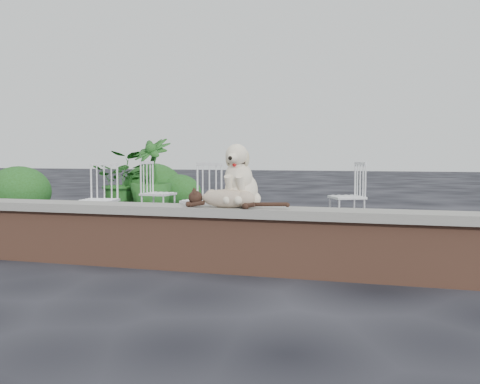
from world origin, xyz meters
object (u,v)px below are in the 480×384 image
(potted_plant_b, at_px, (151,176))
(cat, at_px, (228,197))
(chair_e, at_px, (158,193))
(dog, at_px, (241,175))
(potted_plant_a, at_px, (123,181))
(chair_a, at_px, (99,199))
(chair_b, at_px, (202,200))
(chair_d, at_px, (347,196))

(potted_plant_b, bearing_deg, cat, -56.97)
(cat, bearing_deg, potted_plant_b, 127.50)
(chair_e, bearing_deg, dog, -139.28)
(chair_e, bearing_deg, cat, -141.75)
(cat, distance_m, potted_plant_a, 5.65)
(chair_a, xyz_separation_m, chair_b, (1.30, 0.31, 0.00))
(cat, relative_size, chair_e, 1.15)
(chair_b, bearing_deg, potted_plant_b, 138.45)
(chair_d, bearing_deg, chair_e, -113.02)
(chair_a, distance_m, chair_d, 3.35)
(cat, relative_size, potted_plant_b, 0.81)
(cat, distance_m, chair_e, 3.58)
(dog, xyz_separation_m, potted_plant_a, (-3.52, 4.33, -0.31))
(potted_plant_b, bearing_deg, chair_a, -79.12)
(chair_a, bearing_deg, chair_e, 71.15)
(potted_plant_a, bearing_deg, potted_plant_b, -19.51)
(chair_a, xyz_separation_m, potted_plant_a, (-1.19, 2.83, 0.08))
(chair_b, relative_size, potted_plant_a, 0.85)
(chair_e, distance_m, chair_a, 1.32)
(chair_d, relative_size, chair_b, 1.00)
(cat, bearing_deg, chair_e, 128.96)
(chair_e, height_order, chair_b, same)
(dog, bearing_deg, chair_a, 151.83)
(dog, relative_size, chair_b, 0.60)
(dog, height_order, cat, dog)
(dog, bearing_deg, chair_e, 131.43)
(chair_b, height_order, potted_plant_a, potted_plant_a)
(chair_a, height_order, potted_plant_b, potted_plant_b)
(chair_e, xyz_separation_m, potted_plant_b, (-0.73, 1.29, 0.19))
(chair_d, bearing_deg, cat, -40.05)
(chair_e, xyz_separation_m, potted_plant_a, (-1.42, 1.54, 0.08))
(cat, distance_m, potted_plant_b, 5.05)
(chair_a, relative_size, potted_plant_a, 0.85)
(chair_d, distance_m, potted_plant_a, 4.42)
(chair_a, xyz_separation_m, potted_plant_b, (-0.50, 2.59, 0.19))
(dog, bearing_deg, potted_plant_a, 133.59)
(cat, bearing_deg, dog, 66.39)
(chair_d, relative_size, potted_plant_b, 0.71)
(potted_plant_b, bearing_deg, chair_e, -60.48)
(potted_plant_b, bearing_deg, chair_d, -17.90)
(dog, height_order, chair_e, dog)
(chair_d, height_order, potted_plant_b, potted_plant_b)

